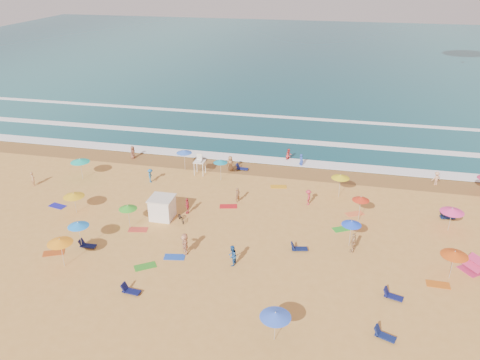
# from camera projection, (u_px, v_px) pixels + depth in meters

# --- Properties ---
(ground) EXTENTS (220.00, 220.00, 0.00)m
(ground) POSITION_uv_depth(u_px,v_px,m) (227.00, 222.00, 43.14)
(ground) COLOR gold
(ground) RESTS_ON ground
(ocean) EXTENTS (220.00, 140.00, 0.18)m
(ocean) POSITION_uv_depth(u_px,v_px,m) (307.00, 55.00, 117.18)
(ocean) COLOR #0C4756
(ocean) RESTS_ON ground
(wet_sand) EXTENTS (220.00, 220.00, 0.00)m
(wet_sand) POSITION_uv_depth(u_px,v_px,m) (253.00, 168.00, 54.16)
(wet_sand) COLOR olive
(wet_sand) RESTS_ON ground
(surf_foam) EXTENTS (200.00, 18.70, 0.05)m
(surf_foam) POSITION_uv_depth(u_px,v_px,m) (266.00, 141.00, 61.89)
(surf_foam) COLOR white
(surf_foam) RESTS_ON ground
(cabana) EXTENTS (2.00, 2.00, 2.00)m
(cabana) POSITION_uv_depth(u_px,v_px,m) (162.00, 208.00, 43.45)
(cabana) COLOR white
(cabana) RESTS_ON ground
(cabana_roof) EXTENTS (2.20, 2.20, 0.12)m
(cabana_roof) POSITION_uv_depth(u_px,v_px,m) (162.00, 198.00, 42.99)
(cabana_roof) COLOR silver
(cabana_roof) RESTS_ON cabana
(bicycle) EXTENTS (1.34, 1.52, 0.79)m
(bicycle) POSITION_uv_depth(u_px,v_px,m) (181.00, 218.00, 43.08)
(bicycle) COLOR black
(bicycle) RESTS_ON ground
(lifeguard_stand) EXTENTS (1.20, 1.20, 2.10)m
(lifeguard_stand) POSITION_uv_depth(u_px,v_px,m) (200.00, 166.00, 52.24)
(lifeguard_stand) COLOR white
(lifeguard_stand) RESTS_ON ground
(beach_umbrellas) EXTENTS (47.57, 26.67, 0.80)m
(beach_umbrellas) POSITION_uv_depth(u_px,v_px,m) (269.00, 202.00, 42.09)
(beach_umbrellas) COLOR #D34E11
(beach_umbrellas) RESTS_ON ground
(loungers) EXTENTS (39.32, 24.56, 0.34)m
(loungers) POSITION_uv_depth(u_px,v_px,m) (315.00, 248.00, 38.96)
(loungers) COLOR #0E1346
(loungers) RESTS_ON ground
(towels) EXTENTS (36.39, 17.79, 0.03)m
(towels) POSITION_uv_depth(u_px,v_px,m) (221.00, 230.00, 41.85)
(towels) COLOR #AF4615
(towels) RESTS_ON ground
(beachgoers) EXTENTS (49.73, 23.07, 2.10)m
(beachgoers) POSITION_uv_depth(u_px,v_px,m) (228.00, 195.00, 46.37)
(beachgoers) COLOR #B72D39
(beachgoers) RESTS_ON ground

